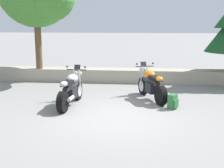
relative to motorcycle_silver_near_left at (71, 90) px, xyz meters
The scene contains 5 objects.
ground_plane 1.78m from the motorcycle_silver_near_left, 32.68° to the right, with size 120.00×120.00×0.00m, color gray.
stone_wall 4.14m from the motorcycle_silver_near_left, 69.63° to the left, with size 36.00×0.80×0.55m, color #A89E89.
motorcycle_silver_near_left is the anchor object (origin of this frame).
motorcycle_orange_centre 2.69m from the motorcycle_silver_near_left, 21.91° to the left, with size 1.02×1.97×1.18m.
rider_backpack 3.12m from the motorcycle_silver_near_left, ahead, with size 0.34×0.35×0.47m.
Camera 1 is at (0.72, -7.83, 2.57)m, focal length 47.62 mm.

